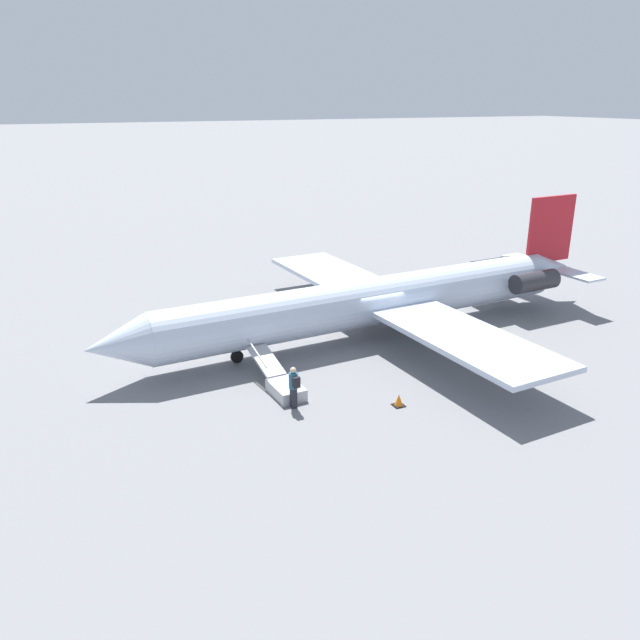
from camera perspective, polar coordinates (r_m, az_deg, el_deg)
ground_plane at (r=32.42m, az=4.65°, el=-1.44°), size 600.00×600.00×0.00m
airplane_main at (r=32.25m, az=6.06°, el=1.97°), size 28.52×21.61×6.33m
boarding_stairs at (r=26.24m, az=-3.51°, el=-5.83°), size 1.23×4.06×1.61m
passenger at (r=24.64m, az=-2.41°, el=-5.94°), size 0.36×0.55×1.74m
traffic_cone_near_stairs at (r=25.30m, az=7.21°, el=-7.32°), size 0.46×0.46×0.50m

